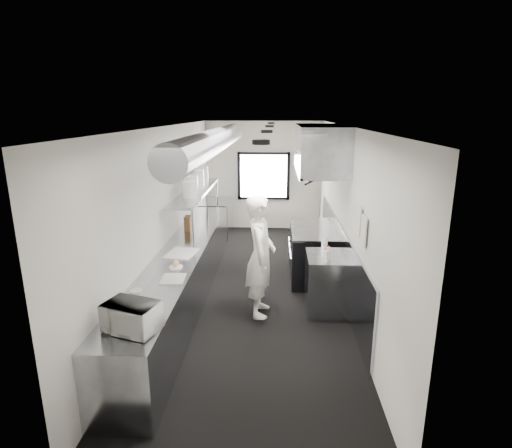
# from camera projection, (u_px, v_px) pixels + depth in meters

# --- Properties ---
(floor) EXTENTS (3.00, 8.00, 0.01)m
(floor) POSITION_uv_depth(u_px,v_px,m) (256.00, 289.00, 7.28)
(floor) COLOR black
(floor) RESTS_ON ground
(ceiling) EXTENTS (3.00, 8.00, 0.01)m
(ceiling) POSITION_uv_depth(u_px,v_px,m) (256.00, 126.00, 6.54)
(ceiling) COLOR beige
(ceiling) RESTS_ON wall_back
(wall_back) EXTENTS (3.00, 0.02, 2.80)m
(wall_back) POSITION_uv_depth(u_px,v_px,m) (264.00, 176.00, 10.77)
(wall_back) COLOR beige
(wall_back) RESTS_ON floor
(wall_front) EXTENTS (3.00, 0.02, 2.80)m
(wall_front) POSITION_uv_depth(u_px,v_px,m) (228.00, 340.00, 3.06)
(wall_front) COLOR beige
(wall_front) RESTS_ON floor
(wall_left) EXTENTS (0.02, 8.00, 2.80)m
(wall_left) POSITION_uv_depth(u_px,v_px,m) (167.00, 211.00, 6.99)
(wall_left) COLOR beige
(wall_left) RESTS_ON floor
(wall_right) EXTENTS (0.02, 8.00, 2.80)m
(wall_right) POSITION_uv_depth(u_px,v_px,m) (346.00, 213.00, 6.84)
(wall_right) COLOR beige
(wall_right) RESTS_ON floor
(wall_cladding) EXTENTS (0.03, 5.50, 1.10)m
(wall_cladding) POSITION_uv_depth(u_px,v_px,m) (340.00, 256.00, 7.35)
(wall_cladding) COLOR gray
(wall_cladding) RESTS_ON wall_right
(hvac_duct) EXTENTS (0.40, 6.40, 0.40)m
(hvac_duct) POSITION_uv_depth(u_px,v_px,m) (216.00, 141.00, 7.03)
(hvac_duct) COLOR gray
(hvac_duct) RESTS_ON ceiling
(service_window) EXTENTS (1.36, 0.05, 1.25)m
(service_window) POSITION_uv_depth(u_px,v_px,m) (264.00, 176.00, 10.73)
(service_window) COLOR white
(service_window) RESTS_ON wall_back
(exhaust_hood) EXTENTS (0.81, 2.20, 0.88)m
(exhaust_hood) POSITION_uv_depth(u_px,v_px,m) (320.00, 149.00, 7.27)
(exhaust_hood) COLOR gray
(exhaust_hood) RESTS_ON ceiling
(prep_counter) EXTENTS (0.70, 6.00, 0.90)m
(prep_counter) POSITION_uv_depth(u_px,v_px,m) (184.00, 275.00, 6.74)
(prep_counter) COLOR gray
(prep_counter) RESTS_ON floor
(pass_shelf) EXTENTS (0.45, 3.00, 0.68)m
(pass_shelf) POSITION_uv_depth(u_px,v_px,m) (196.00, 192.00, 7.90)
(pass_shelf) COLOR gray
(pass_shelf) RESTS_ON prep_counter
(range) EXTENTS (0.88, 1.60, 0.94)m
(range) POSITION_uv_depth(u_px,v_px,m) (313.00, 252.00, 7.78)
(range) COLOR black
(range) RESTS_ON floor
(bottle_station) EXTENTS (0.65, 0.80, 0.90)m
(bottle_station) POSITION_uv_depth(u_px,v_px,m) (327.00, 283.00, 6.43)
(bottle_station) COLOR gray
(bottle_station) RESTS_ON floor
(far_work_table) EXTENTS (0.70, 1.20, 0.90)m
(far_work_table) POSITION_uv_depth(u_px,v_px,m) (216.00, 218.00, 10.30)
(far_work_table) COLOR gray
(far_work_table) RESTS_ON floor
(notice_sheet_a) EXTENTS (0.02, 0.28, 0.38)m
(notice_sheet_a) POSITION_uv_depth(u_px,v_px,m) (359.00, 220.00, 5.63)
(notice_sheet_a) COLOR beige
(notice_sheet_a) RESTS_ON wall_right
(notice_sheet_b) EXTENTS (0.02, 0.28, 0.38)m
(notice_sheet_b) POSITION_uv_depth(u_px,v_px,m) (364.00, 231.00, 5.31)
(notice_sheet_b) COLOR beige
(notice_sheet_b) RESTS_ON wall_right
(line_cook) EXTENTS (0.46, 0.69, 1.86)m
(line_cook) POSITION_uv_depth(u_px,v_px,m) (260.00, 256.00, 6.19)
(line_cook) COLOR white
(line_cook) RESTS_ON floor
(microwave) EXTENTS (0.58, 0.50, 0.29)m
(microwave) POSITION_uv_depth(u_px,v_px,m) (131.00, 317.00, 4.13)
(microwave) COLOR silver
(microwave) RESTS_ON prep_counter
(deli_tub_a) EXTENTS (0.17, 0.17, 0.10)m
(deli_tub_a) POSITION_uv_depth(u_px,v_px,m) (125.00, 308.00, 4.54)
(deli_tub_a) COLOR #A5AB9E
(deli_tub_a) RESTS_ON prep_counter
(deli_tub_b) EXTENTS (0.18, 0.18, 0.11)m
(deli_tub_b) POSITION_uv_depth(u_px,v_px,m) (136.00, 294.00, 4.86)
(deli_tub_b) COLOR #A5AB9E
(deli_tub_b) RESTS_ON prep_counter
(newspaper) EXTENTS (0.32, 0.39, 0.01)m
(newspaper) POSITION_uv_depth(u_px,v_px,m) (173.00, 279.00, 5.44)
(newspaper) COLOR silver
(newspaper) RESTS_ON prep_counter
(small_plate) EXTENTS (0.24, 0.24, 0.02)m
(small_plate) POSITION_uv_depth(u_px,v_px,m) (176.00, 267.00, 5.83)
(small_plate) COLOR white
(small_plate) RESTS_ON prep_counter
(pastry) EXTENTS (0.10, 0.10, 0.10)m
(pastry) POSITION_uv_depth(u_px,v_px,m) (176.00, 263.00, 5.82)
(pastry) COLOR #E3B577
(pastry) RESTS_ON small_plate
(cutting_board) EXTENTS (0.49, 0.60, 0.02)m
(cutting_board) POSITION_uv_depth(u_px,v_px,m) (181.00, 253.00, 6.40)
(cutting_board) COLOR silver
(cutting_board) RESTS_ON prep_counter
(knife_block) EXTENTS (0.12, 0.24, 0.26)m
(knife_block) POSITION_uv_depth(u_px,v_px,m) (188.00, 223.00, 7.65)
(knife_block) COLOR brown
(knife_block) RESTS_ON prep_counter
(plate_stack_a) EXTENTS (0.29, 0.29, 0.28)m
(plate_stack_a) POSITION_uv_depth(u_px,v_px,m) (189.00, 190.00, 7.21)
(plate_stack_a) COLOR white
(plate_stack_a) RESTS_ON pass_shelf
(plate_stack_b) EXTENTS (0.29, 0.29, 0.33)m
(plate_stack_b) POSITION_uv_depth(u_px,v_px,m) (191.00, 185.00, 7.53)
(plate_stack_b) COLOR white
(plate_stack_b) RESTS_ON pass_shelf
(plate_stack_c) EXTENTS (0.35, 0.35, 0.37)m
(plate_stack_c) POSITION_uv_depth(u_px,v_px,m) (197.00, 179.00, 8.00)
(plate_stack_c) COLOR white
(plate_stack_c) RESTS_ON pass_shelf
(plate_stack_d) EXTENTS (0.33, 0.33, 0.39)m
(plate_stack_d) POSITION_uv_depth(u_px,v_px,m) (202.00, 176.00, 8.42)
(plate_stack_d) COLOR white
(plate_stack_d) RESTS_ON pass_shelf
(squeeze_bottle_a) EXTENTS (0.07, 0.07, 0.17)m
(squeeze_bottle_a) POSITION_uv_depth(u_px,v_px,m) (327.00, 256.00, 6.03)
(squeeze_bottle_a) COLOR silver
(squeeze_bottle_a) RESTS_ON bottle_station
(squeeze_bottle_b) EXTENTS (0.07, 0.07, 0.18)m
(squeeze_bottle_b) POSITION_uv_depth(u_px,v_px,m) (328.00, 253.00, 6.14)
(squeeze_bottle_b) COLOR silver
(squeeze_bottle_b) RESTS_ON bottle_station
(squeeze_bottle_c) EXTENTS (0.06, 0.06, 0.16)m
(squeeze_bottle_c) POSITION_uv_depth(u_px,v_px,m) (324.00, 251.00, 6.28)
(squeeze_bottle_c) COLOR silver
(squeeze_bottle_c) RESTS_ON bottle_station
(squeeze_bottle_d) EXTENTS (0.07, 0.07, 0.17)m
(squeeze_bottle_d) POSITION_uv_depth(u_px,v_px,m) (323.00, 246.00, 6.48)
(squeeze_bottle_d) COLOR silver
(squeeze_bottle_d) RESTS_ON bottle_station
(squeeze_bottle_e) EXTENTS (0.06, 0.06, 0.17)m
(squeeze_bottle_e) POSITION_uv_depth(u_px,v_px,m) (326.00, 245.00, 6.56)
(squeeze_bottle_e) COLOR silver
(squeeze_bottle_e) RESTS_ON bottle_station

